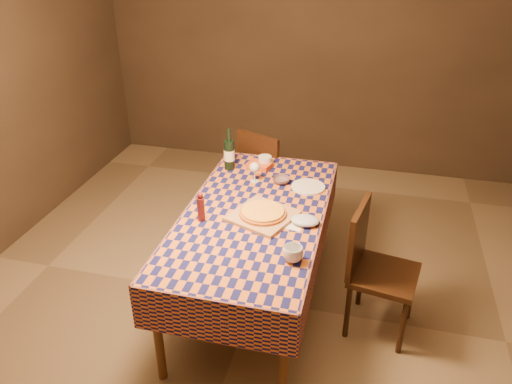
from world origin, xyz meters
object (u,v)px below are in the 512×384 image
cutting_board (263,216)px  chair_right (373,263)px  pizza (263,212)px  chair_far (265,173)px  dining_table (254,222)px  white_plate (308,187)px  bowl (281,180)px  wine_bottle (229,154)px

cutting_board → chair_right: bearing=0.5°
pizza → chair_far: (-0.24, 1.13, -0.29)m
cutting_board → chair_far: 1.19m
cutting_board → chair_right: 0.79m
cutting_board → chair_far: size_ratio=0.41×
dining_table → cutting_board: bearing=-35.1°
cutting_board → chair_right: size_ratio=0.41×
chair_right → dining_table: bearing=177.0°
pizza → white_plate: bearing=64.7°
bowl → chair_right: size_ratio=0.14×
white_plate → wine_bottle: bearing=165.4°
pizza → chair_far: 1.19m
bowl → wine_bottle: 0.48m
chair_right → white_plate: bearing=137.1°
chair_far → chair_right: (0.99, -1.13, 0.00)m
cutting_board → wine_bottle: wine_bottle is taller
cutting_board → chair_right: (0.75, 0.01, -0.26)m
pizza → chair_right: 0.80m
bowl → chair_far: 0.72m
cutting_board → bowl: 0.52m
pizza → chair_right: bearing=0.5°
white_plate → chair_right: chair_right is taller
chair_far → wine_bottle: bearing=-111.1°
dining_table → wine_bottle: (-0.36, 0.61, 0.20)m
cutting_board → chair_far: chair_far is taller
white_plate → chair_far: bearing=126.3°
cutting_board → dining_table: bearing=144.9°
chair_right → bowl: bearing=145.0°
white_plate → chair_right: bearing=-42.9°
wine_bottle → chair_far: 0.63m
cutting_board → pizza: 0.03m
cutting_board → chair_right: chair_right is taller
wine_bottle → chair_far: bearing=68.9°
white_plate → bowl: bearing=171.9°
pizza → white_plate: size_ratio=1.56×
dining_table → cutting_board: cutting_board is taller
wine_bottle → chair_far: size_ratio=0.36×
bowl → chair_right: 0.93m
pizza → chair_far: chair_far is taller
cutting_board → chair_far: (-0.24, 1.13, -0.26)m
dining_table → white_plate: size_ratio=7.40×
dining_table → bowl: bearing=79.0°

